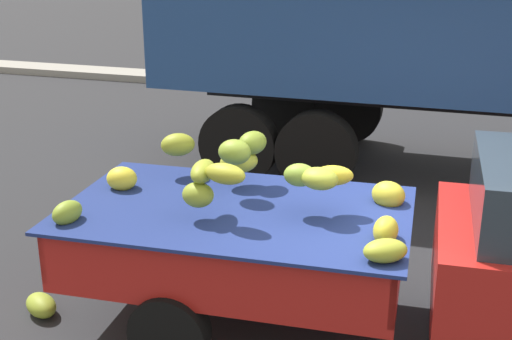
# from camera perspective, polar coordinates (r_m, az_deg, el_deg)

# --- Properties ---
(ground) EXTENTS (220.00, 220.00, 0.00)m
(ground) POSITION_cam_1_polar(r_m,az_deg,el_deg) (6.20, 12.06, -13.23)
(ground) COLOR #28282B
(curb_strip) EXTENTS (80.00, 0.80, 0.16)m
(curb_strip) POSITION_cam_1_polar(r_m,az_deg,el_deg) (14.67, 15.72, 5.96)
(curb_strip) COLOR gray
(curb_strip) RESTS_ON ground
(pickup_truck) EXTENTS (5.20, 2.00, 1.70)m
(pickup_truck) POSITION_cam_1_polar(r_m,az_deg,el_deg) (5.69, 18.44, -6.77)
(pickup_truck) COLOR #B21E19
(pickup_truck) RESTS_ON ground
(fallen_banana_bunch_near_tailgate) EXTENTS (0.45, 0.41, 0.19)m
(fallen_banana_bunch_near_tailgate) POSITION_cam_1_polar(r_m,az_deg,el_deg) (6.59, -17.46, -10.69)
(fallen_banana_bunch_near_tailgate) COLOR olive
(fallen_banana_bunch_near_tailgate) RESTS_ON ground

